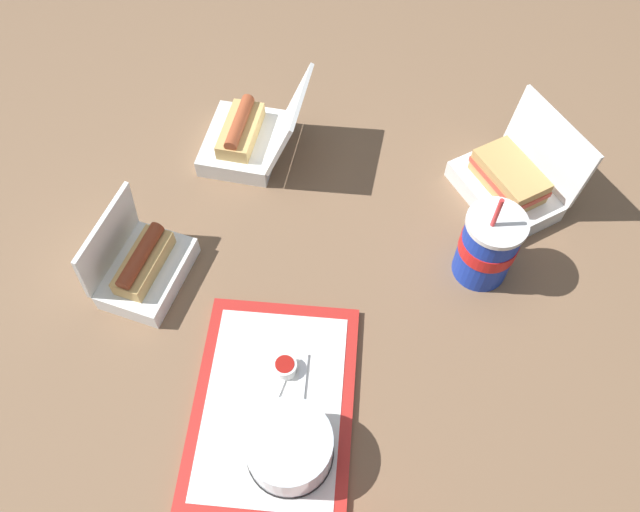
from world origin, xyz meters
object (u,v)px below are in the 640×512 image
Objects in this scene: clamshell_hotdog_front at (142,266)px; food_tray at (273,405)px; clamshell_sandwich_right at (510,182)px; ketchup_cup at (285,367)px; plastic_fork at (302,385)px; cake_container at (289,447)px; soda_cup_back at (488,246)px; clamshell_hotdog_corner at (248,137)px.

food_tray is at bearing 62.99° from clamshell_hotdog_front.
ketchup_cup is at bearing -30.45° from clamshell_sandwich_right.
plastic_fork is 0.57m from clamshell_sandwich_right.
cake_container is at bearing 38.86° from food_tray.
clamshell_sandwich_right is at bearing 159.21° from cake_container.
cake_container is 0.42m from clamshell_hotdog_front.
soda_cup_back reaches higher than clamshell_sandwich_right.
soda_cup_back is at bearing 110.00° from clamshell_hotdog_front.
clamshell_hotdog_front reaches higher than cake_container.
soda_cup_back is (-0.37, 0.27, 0.07)m from food_tray.
ketchup_cup is (-0.13, -0.05, -0.02)m from cake_container.
cake_container is at bearing -26.64° from soda_cup_back.
plastic_fork is (-0.11, -0.02, -0.03)m from cake_container.
clamshell_sandwich_right is at bearing 123.74° from clamshell_hotdog_front.
soda_cup_back reaches higher than plastic_fork.
clamshell_hotdog_corner is (-0.51, -0.24, 0.03)m from food_tray.
soda_cup_back is at bearing -5.64° from clamshell_sandwich_right.
soda_cup_back reaches higher than food_tray.
plastic_fork is 0.54m from clamshell_hotdog_corner.
food_tray is at bearing -141.14° from cake_container.
plastic_fork is (0.02, 0.03, -0.01)m from ketchup_cup.
food_tray is 0.06m from plastic_fork.
clamshell_hotdog_front is (0.40, -0.60, -0.00)m from clamshell_sandwich_right.
soda_cup_back is at bearing 74.75° from clamshell_hotdog_corner.
clamshell_sandwich_right is (-0.62, 0.24, -0.00)m from cake_container.
ketchup_cup is 0.23× the size of clamshell_hotdog_front.
food_tray is 0.46m from soda_cup_back.
food_tray is 3.08× the size of cake_container.
clamshell_hotdog_corner is at bearing -151.39° from ketchup_cup.
ketchup_cup is 0.41m from soda_cup_back.
clamshell_hotdog_front is at bearing -10.25° from clamshell_hotdog_corner.
cake_container reaches higher than plastic_fork.
food_tray is 2.37× the size of clamshell_hotdog_front.
ketchup_cup is at bearing -41.64° from soda_cup_back.
food_tray is 0.09m from cake_container.
cake_container is 0.64× the size of soda_cup_back.
ketchup_cup is 0.17× the size of clamshell_hotdog_corner.
clamshell_sandwich_right is (-0.05, 0.53, 0.00)m from clamshell_hotdog_corner.
clamshell_hotdog_corner reaches higher than plastic_fork.
cake_container is at bearing 23.00° from ketchup_cup.
food_tray is 1.83× the size of clamshell_hotdog_corner.
clamshell_hotdog_front is at bearing -121.70° from cake_container.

